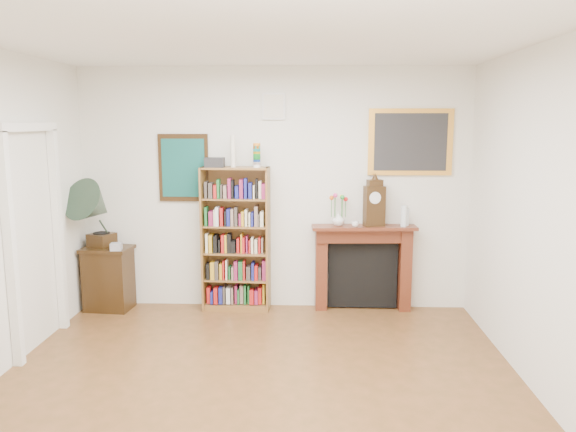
% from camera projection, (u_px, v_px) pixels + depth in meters
% --- Properties ---
extents(room, '(4.51, 5.01, 2.81)m').
position_uv_depth(room, '(251.00, 231.00, 4.05)').
color(room, '#533919').
rests_on(room, ground).
extents(door_casing, '(0.08, 1.02, 2.17)m').
position_uv_depth(door_casing, '(35.00, 219.00, 5.35)').
color(door_casing, white).
rests_on(door_casing, left_wall).
extents(teal_poster, '(0.58, 0.04, 0.78)m').
position_uv_depth(teal_poster, '(184.00, 168.00, 6.50)').
color(teal_poster, black).
rests_on(teal_poster, back_wall).
extents(small_picture, '(0.26, 0.04, 0.30)m').
position_uv_depth(small_picture, '(274.00, 106.00, 6.34)').
color(small_picture, white).
rests_on(small_picture, back_wall).
extents(gilt_painting, '(0.95, 0.04, 0.75)m').
position_uv_depth(gilt_painting, '(410.00, 142.00, 6.34)').
color(gilt_painting, gold).
rests_on(gilt_painting, back_wall).
extents(bookshelf, '(0.78, 0.31, 1.92)m').
position_uv_depth(bookshelf, '(236.00, 231.00, 6.46)').
color(bookshelf, brown).
rests_on(bookshelf, floor).
extents(side_cabinet, '(0.58, 0.44, 0.74)m').
position_uv_depth(side_cabinet, '(109.00, 278.00, 6.55)').
color(side_cabinet, black).
rests_on(side_cabinet, floor).
extents(fireplace, '(1.20, 0.34, 1.00)m').
position_uv_depth(fireplace, '(363.00, 261.00, 6.52)').
color(fireplace, '#481C10').
rests_on(fireplace, floor).
extents(gramophone, '(0.70, 0.76, 0.82)m').
position_uv_depth(gramophone, '(95.00, 209.00, 6.32)').
color(gramophone, black).
rests_on(gramophone, side_cabinet).
extents(cd_stack, '(0.14, 0.14, 0.08)m').
position_uv_depth(cd_stack, '(116.00, 247.00, 6.33)').
color(cd_stack, silver).
rests_on(cd_stack, side_cabinet).
extents(mantel_clock, '(0.25, 0.18, 0.53)m').
position_uv_depth(mantel_clock, '(374.00, 204.00, 6.35)').
color(mantel_clock, black).
rests_on(mantel_clock, fireplace).
extents(flower_vase, '(0.19, 0.19, 0.15)m').
position_uv_depth(flower_vase, '(338.00, 219.00, 6.40)').
color(flower_vase, silver).
rests_on(flower_vase, fireplace).
extents(teacup, '(0.09, 0.09, 0.06)m').
position_uv_depth(teacup, '(355.00, 224.00, 6.33)').
color(teacup, white).
rests_on(teacup, fireplace).
extents(bottle_left, '(0.07, 0.07, 0.24)m').
position_uv_depth(bottle_left, '(404.00, 216.00, 6.34)').
color(bottle_left, silver).
rests_on(bottle_left, fireplace).
extents(bottle_right, '(0.06, 0.06, 0.20)m').
position_uv_depth(bottle_right, '(406.00, 217.00, 6.40)').
color(bottle_right, silver).
rests_on(bottle_right, fireplace).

